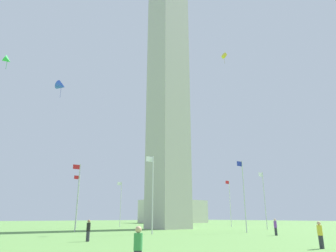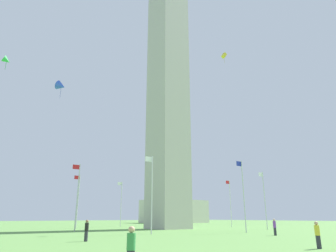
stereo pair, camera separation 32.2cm
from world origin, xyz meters
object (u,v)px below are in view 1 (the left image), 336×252
at_px(flagpole_nw, 78,199).
at_px(person_yellow_shirt, 320,235).
at_px(flagpole_n, 77,194).
at_px(flagpole_s, 230,201).
at_px(obelisk_monument, 168,82).
at_px(flagpole_e, 244,193).
at_px(flagpole_w, 121,202).
at_px(flagpole_sw, 176,202).
at_px(person_green_shirt, 138,250).
at_px(kite_blue_delta, 61,86).
at_px(person_purple_shirt, 276,227).
at_px(kite_yellow_box, 224,56).
at_px(distant_building, 173,211).
at_px(kite_green_delta, 7,60).
at_px(flagpole_ne, 152,190).
at_px(person_black_shirt, 88,231).

distance_m(flagpole_nw, person_yellow_shirt, 43.76).
bearing_deg(flagpole_nw, person_yellow_shirt, 88.37).
bearing_deg(flagpole_n, flagpole_nw, -112.50).
xyz_separation_m(flagpole_n, flagpole_s, (-32.58, 0.00, 0.00)).
bearing_deg(flagpole_s, obelisk_monument, -0.00).
bearing_deg(flagpole_s, flagpole_n, -0.00).
relative_size(obelisk_monument, flagpole_n, 5.83).
relative_size(flagpole_e, flagpole_w, 1.00).
bearing_deg(flagpole_sw, flagpole_n, 22.50).
bearing_deg(person_green_shirt, kite_blue_delta, 34.54).
bearing_deg(person_yellow_shirt, flagpole_sw, -12.82).
bearing_deg(flagpole_e, person_purple_shirt, 67.82).
relative_size(person_green_shirt, kite_yellow_box, 0.77).
bearing_deg(distant_building, flagpole_sw, 51.63).
relative_size(flagpole_e, kite_green_delta, 5.63).
distance_m(flagpole_s, person_green_shirt, 54.13).
distance_m(person_purple_shirt, person_green_shirt, 26.61).
xyz_separation_m(flagpole_ne, flagpole_e, (-11.52, 4.77, 0.00)).
height_order(flagpole_sw, person_yellow_shirt, flagpole_sw).
bearing_deg(flagpole_nw, person_black_shirt, 69.88).
distance_m(flagpole_n, distant_building, 66.50).
bearing_deg(obelisk_monument, flagpole_sw, -134.87).
relative_size(flagpole_e, kite_blue_delta, 3.10).
bearing_deg(kite_yellow_box, flagpole_n, -26.92).
height_order(flagpole_ne, person_yellow_shirt, flagpole_ne).
bearing_deg(obelisk_monument, person_purple_shirt, 83.76).
bearing_deg(flagpole_sw, obelisk_monument, 45.13).
relative_size(flagpole_ne, distant_building, 0.45).
bearing_deg(flagpole_ne, person_purple_shirt, 130.93).
distance_m(flagpole_sw, kite_yellow_box, 33.84).
height_order(person_yellow_shirt, person_black_shirt, person_black_shirt).
height_order(flagpole_n, person_purple_shirt, flagpole_n).
distance_m(obelisk_monument, flagpole_s, 27.37).
xyz_separation_m(flagpole_nw, person_yellow_shirt, (1.24, 43.54, -4.22)).
height_order(flagpole_n, person_yellow_shirt, flagpole_n).
distance_m(obelisk_monument, person_black_shirt, 38.34).
height_order(obelisk_monument, kite_green_delta, obelisk_monument).
distance_m(flagpole_s, kite_yellow_box, 29.30).
xyz_separation_m(flagpole_s, person_yellow_shirt, (29.05, 32.02, -4.22)).
distance_m(flagpole_n, person_green_shirt, 34.29).
xyz_separation_m(obelisk_monument, person_black_shirt, (22.08, 17.16, -26.23)).
bearing_deg(person_black_shirt, kite_blue_delta, 18.19).
bearing_deg(kite_blue_delta, flagpole_sw, -165.56).
relative_size(flagpole_n, flagpole_s, 1.00).
xyz_separation_m(person_black_shirt, kite_yellow_box, (-26.57, -6.58, 28.86)).
height_order(obelisk_monument, person_green_shirt, obelisk_monument).
distance_m(person_black_shirt, distant_building, 82.36).
xyz_separation_m(kite_yellow_box, distant_building, (-30.91, -52.33, -25.95)).
height_order(flagpole_e, person_purple_shirt, flagpole_e).
relative_size(flagpole_sw, kite_yellow_box, 4.39).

